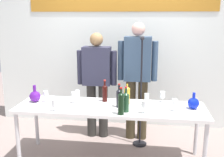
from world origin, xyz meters
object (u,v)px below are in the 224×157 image
(wine_glass_left_2, at_px, (74,95))
(wine_glass_left_1, at_px, (54,103))
(wine_glass_right_1, at_px, (145,104))
(wine_glass_right_3, at_px, (175,102))
(wine_glass_left_3, at_px, (46,94))
(wine_bottle_4, at_px, (105,92))
(decanter_blue_right, at_px, (193,103))
(display_table, at_px, (110,110))
(wine_bottle_2, at_px, (127,95))
(wine_bottle_3, at_px, (126,101))
(wine_bottle_0, at_px, (121,103))
(wine_glass_left_0, at_px, (78,93))
(presenter_right, at_px, (137,75))
(wine_bottle_1, at_px, (119,97))
(microphone_stand, at_px, (140,110))
(presenter_left, at_px, (97,79))
(wine_glass_right_2, at_px, (147,97))
(wine_glass_right_0, at_px, (162,95))
(decanter_blue_left, at_px, (35,96))

(wine_glass_left_2, bearing_deg, wine_glass_left_1, -114.13)
(wine_glass_right_1, height_order, wine_glass_right_3, same)
(wine_glass_left_3, height_order, wine_glass_right_1, wine_glass_right_1)
(wine_bottle_4, bearing_deg, decanter_blue_right, -7.19)
(wine_glass_left_2, bearing_deg, display_table, -7.41)
(wine_bottle_2, height_order, wine_bottle_3, wine_bottle_3)
(display_table, distance_m, decanter_blue_right, 1.03)
(display_table, relative_size, wine_bottle_0, 7.32)
(wine_bottle_0, height_order, wine_bottle_3, wine_bottle_0)
(display_table, height_order, wine_glass_left_0, wine_glass_left_0)
(wine_glass_left_3, distance_m, wine_glass_right_1, 1.33)
(presenter_right, xyz_separation_m, wine_bottle_1, (-0.19, -0.71, -0.14))
(wine_glass_left_0, relative_size, microphone_stand, 0.09)
(wine_glass_right_3, bearing_deg, wine_bottle_1, 176.07)
(presenter_left, relative_size, wine_bottle_0, 4.98)
(wine_glass_right_2, bearing_deg, wine_glass_left_0, 175.46)
(wine_glass_left_2, bearing_deg, presenter_left, 73.68)
(wine_glass_right_3, bearing_deg, wine_glass_right_1, -160.78)
(wine_glass_left_0, xyz_separation_m, wine_glass_right_0, (1.12, 0.09, 0.00))
(wine_glass_right_2, bearing_deg, wine_glass_right_3, -26.60)
(decanter_blue_left, bearing_deg, wine_glass_left_1, -40.01)
(wine_glass_left_3, height_order, wine_glass_right_3, wine_glass_right_3)
(decanter_blue_left, distance_m, wine_glass_right_3, 1.79)
(decanter_blue_right, relative_size, wine_glass_right_1, 1.37)
(display_table, height_order, presenter_left, presenter_left)
(decanter_blue_right, xyz_separation_m, wine_bottle_2, (-0.82, 0.07, 0.05))
(wine_glass_left_0, xyz_separation_m, wine_glass_right_1, (0.89, -0.36, 0.01))
(wine_glass_left_0, bearing_deg, microphone_stand, 19.82)
(wine_bottle_3, height_order, wine_glass_right_1, wine_bottle_3)
(wine_bottle_0, height_order, wine_glass_right_2, wine_bottle_0)
(wine_glass_right_0, bearing_deg, microphone_stand, 143.28)
(wine_bottle_3, height_order, wine_bottle_4, wine_bottle_3)
(wine_glass_right_0, bearing_deg, presenter_left, 155.70)
(presenter_right, height_order, wine_bottle_2, presenter_right)
(wine_bottle_3, bearing_deg, wine_glass_right_0, 43.70)
(wine_bottle_2, xyz_separation_m, wine_glass_right_2, (0.25, -0.02, -0.02))
(decanter_blue_right, relative_size, microphone_stand, 0.13)
(wine_bottle_1, bearing_deg, wine_bottle_3, -56.71)
(wine_glass_left_3, height_order, wine_glass_right_2, wine_glass_right_2)
(presenter_right, distance_m, wine_glass_right_2, 0.63)
(display_table, xyz_separation_m, wine_bottle_1, (0.11, -0.02, 0.18))
(wine_bottle_1, xyz_separation_m, wine_bottle_3, (0.10, -0.15, 0.00))
(display_table, xyz_separation_m, wine_bottle_4, (-0.10, 0.19, 0.18))
(wine_bottle_2, height_order, wine_glass_left_3, wine_bottle_2)
(display_table, distance_m, wine_bottle_1, 0.22)
(wine_glass_left_1, bearing_deg, wine_glass_left_2, 65.87)
(decanter_blue_left, xyz_separation_m, wine_glass_right_3, (1.79, -0.11, 0.03))
(decanter_blue_left, xyz_separation_m, wine_glass_right_0, (1.67, 0.21, 0.02))
(decanter_blue_left, xyz_separation_m, wine_bottle_2, (1.21, 0.07, 0.05))
(wine_bottle_4, bearing_deg, microphone_stand, 31.29)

